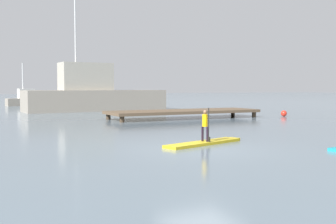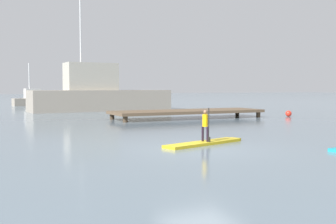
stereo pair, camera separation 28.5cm
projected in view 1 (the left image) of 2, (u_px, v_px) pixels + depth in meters
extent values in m
plane|color=slate|center=(200.00, 149.00, 13.81)|extent=(240.00, 240.00, 0.00)
cube|color=gold|center=(203.00, 143.00, 15.03)|extent=(3.44, 1.63, 0.10)
cube|color=gold|center=(234.00, 139.00, 16.25)|extent=(0.36, 0.50, 0.09)
cylinder|color=black|center=(202.00, 134.00, 15.15)|extent=(0.08, 0.08, 0.53)
cylinder|color=black|center=(207.00, 134.00, 14.99)|extent=(0.08, 0.08, 0.53)
cylinder|color=#F2B20C|center=(205.00, 120.00, 15.04)|extent=(0.25, 0.25, 0.44)
sphere|color=#8C664C|center=(205.00, 112.00, 15.03)|extent=(0.13, 0.13, 0.13)
cylinder|color=black|center=(209.00, 125.00, 14.93)|extent=(0.03, 0.03, 1.20)
cube|color=black|center=(209.00, 139.00, 14.96)|extent=(0.07, 0.14, 0.18)
cube|color=#9E9384|center=(96.00, 100.00, 36.48)|extent=(12.18, 3.72, 1.77)
cube|color=#B2AD9E|center=(86.00, 77.00, 35.90)|extent=(4.38, 2.28, 2.30)
cylinder|color=silver|center=(75.00, 30.00, 35.26)|extent=(0.12, 0.12, 5.37)
cube|color=#9E9384|center=(30.00, 102.00, 46.64)|extent=(5.14, 2.02, 0.82)
cube|color=white|center=(26.00, 93.00, 46.34)|extent=(1.81, 1.10, 1.05)
cylinder|color=silver|center=(23.00, 76.00, 46.03)|extent=(0.12, 0.12, 2.79)
cube|color=brown|center=(184.00, 112.00, 27.67)|extent=(10.08, 3.05, 0.18)
cylinder|color=#473828|center=(122.00, 118.00, 24.47)|extent=(0.28, 0.28, 0.53)
cylinder|color=#473828|center=(108.00, 115.00, 26.65)|extent=(0.28, 0.28, 0.53)
cylinder|color=#473828|center=(254.00, 113.00, 28.71)|extent=(0.28, 0.28, 0.53)
cylinder|color=#473828|center=(233.00, 111.00, 30.90)|extent=(0.28, 0.28, 0.53)
sphere|color=red|center=(284.00, 113.00, 29.47)|extent=(0.42, 0.42, 0.42)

